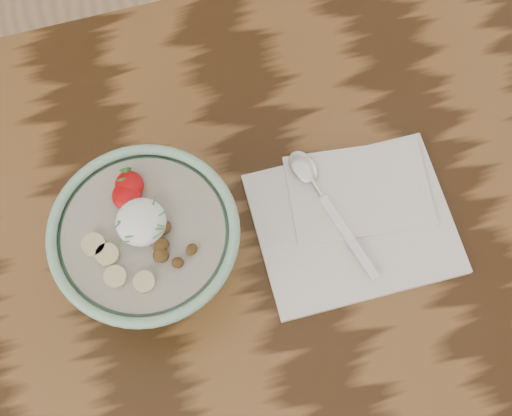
{
  "coord_description": "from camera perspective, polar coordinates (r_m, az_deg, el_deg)",
  "views": [
    {
      "loc": [
        9.58,
        -20.16,
        158.93
      ],
      "look_at": [
        17.03,
        6.3,
        87.31
      ],
      "focal_mm": 50.0,
      "sensor_mm": 36.0,
      "label": 1
    }
  ],
  "objects": [
    {
      "name": "napkin",
      "position": [
        0.9,
        7.9,
        -0.68
      ],
      "size": [
        24.35,
        20.63,
        1.48
      ],
      "rotation": [
        0.0,
        0.0,
        -0.02
      ],
      "color": "white",
      "rests_on": "table"
    },
    {
      "name": "breakfast_bowl",
      "position": [
        0.82,
        -8.58,
        -2.92
      ],
      "size": [
        20.97,
        20.97,
        13.88
      ],
      "rotation": [
        0.0,
        0.0,
        -0.29
      ],
      "color": "#8BBB97",
      "rests_on": "table"
    },
    {
      "name": "table",
      "position": [
        0.96,
        -8.97,
        -10.65
      ],
      "size": [
        160.0,
        90.0,
        75.0
      ],
      "color": "#331E0C",
      "rests_on": "ground"
    },
    {
      "name": "spoon",
      "position": [
        0.89,
        4.67,
        1.93
      ],
      "size": [
        6.86,
        19.09,
        1.0
      ],
      "rotation": [
        0.0,
        0.0,
        0.25
      ],
      "color": "silver",
      "rests_on": "napkin"
    }
  ]
}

